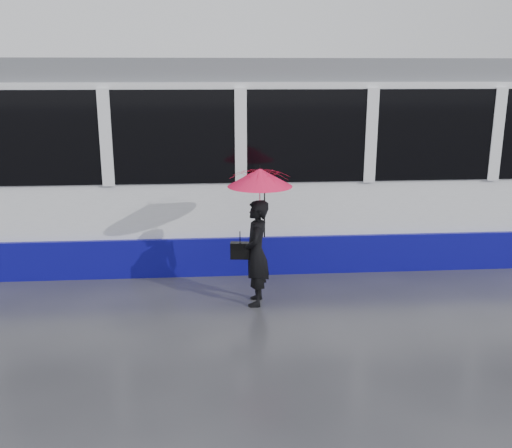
{
  "coord_description": "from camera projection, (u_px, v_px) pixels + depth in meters",
  "views": [
    {
      "loc": [
        -1.3,
        -7.35,
        3.16
      ],
      "look_at": [
        -0.71,
        0.3,
        1.1
      ],
      "focal_mm": 40.0,
      "sensor_mm": 36.0,
      "label": 1
    }
  ],
  "objects": [
    {
      "name": "ground",
      "position": [
        308.0,
        304.0,
        7.99
      ],
      "size": [
        90.0,
        90.0,
        0.0
      ],
      "primitive_type": "plane",
      "color": "#2B2B30",
      "rests_on": "ground"
    },
    {
      "name": "umbrella",
      "position": [
        260.0,
        190.0,
        7.61
      ],
      "size": [
        0.96,
        0.96,
        1.0
      ],
      "rotation": [
        0.0,
        0.0,
        -0.11
      ],
      "color": "#FF1571",
      "rests_on": "ground"
    },
    {
      "name": "woman",
      "position": [
        256.0,
        253.0,
        7.83
      ],
      "size": [
        0.41,
        0.58,
        1.48
      ],
      "primitive_type": "imported",
      "rotation": [
        0.0,
        0.0,
        -1.68
      ],
      "color": "black",
      "rests_on": "ground"
    },
    {
      "name": "tram",
      "position": [
        378.0,
        160.0,
        10.09
      ],
      "size": [
        26.0,
        2.56,
        3.35
      ],
      "color": "white",
      "rests_on": "ground"
    },
    {
      "name": "handbag",
      "position": [
        240.0,
        250.0,
        7.83
      ],
      "size": [
        0.28,
        0.14,
        0.41
      ],
      "rotation": [
        0.0,
        0.0,
        -0.11
      ],
      "color": "black",
      "rests_on": "ground"
    },
    {
      "name": "rails",
      "position": [
        286.0,
        250.0,
        10.4
      ],
      "size": [
        34.0,
        1.51,
        0.02
      ],
      "color": "#3F3D38",
      "rests_on": "ground"
    }
  ]
}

